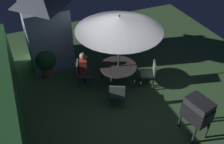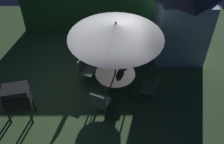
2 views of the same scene
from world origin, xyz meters
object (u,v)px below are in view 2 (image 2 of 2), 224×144
object	(u,v)px
bbq_grill	(17,97)
chair_near_shed	(128,55)
garden_shed	(183,19)
person_in_red	(128,51)
patio_table	(115,75)
patio_umbrella	(116,30)
potted_plant_by_shed	(153,37)
chair_toward_hedge	(100,102)
chair_toward_house	(152,87)
chair_far_side	(85,69)

from	to	relation	value
bbq_grill	chair_near_shed	size ratio (longest dim) A/B	1.33
garden_shed	person_in_red	bearing A→B (deg)	-157.47
patio_table	patio_umbrella	bearing A→B (deg)	177.32
patio_umbrella	bbq_grill	xyz separation A→B (m)	(-2.69, -1.05, -1.44)
bbq_grill	potted_plant_by_shed	size ratio (longest dim) A/B	1.19
bbq_grill	chair_toward_hedge	size ratio (longest dim) A/B	1.33
bbq_grill	potted_plant_by_shed	bearing A→B (deg)	37.75
garden_shed	patio_table	xyz separation A→B (m)	(-2.27, -1.81, -0.83)
potted_plant_by_shed	bbq_grill	bearing A→B (deg)	-142.25
patio_umbrella	bbq_grill	bearing A→B (deg)	-158.71
patio_umbrella	person_in_red	bearing A→B (deg)	67.90
chair_toward_hedge	chair_toward_house	distance (m)	1.65
garden_shed	bbq_grill	world-z (taller)	garden_shed
chair_far_side	chair_toward_hedge	size ratio (longest dim) A/B	1.00
garden_shed	chair_near_shed	xyz separation A→B (m)	(-1.81, -0.69, -0.99)
bbq_grill	chair_far_side	world-z (taller)	bbq_grill
chair_far_side	person_in_red	size ratio (longest dim) A/B	0.71
chair_far_side	chair_toward_house	distance (m)	2.21
chair_far_side	potted_plant_by_shed	distance (m)	2.88
chair_near_shed	chair_far_side	bearing A→B (deg)	-154.69
chair_toward_house	person_in_red	distance (m)	1.58
patio_umbrella	person_in_red	xyz separation A→B (m)	(0.43, 1.05, -1.50)
chair_near_shed	chair_far_side	xyz separation A→B (m)	(-1.41, -0.67, 0.00)
person_in_red	chair_near_shed	bearing A→B (deg)	67.90
potted_plant_by_shed	person_in_red	distance (m)	1.46
patio_table	chair_far_side	world-z (taller)	chair_far_side
chair_toward_hedge	potted_plant_by_shed	size ratio (longest dim) A/B	0.89
patio_table	potted_plant_by_shed	xyz separation A→B (m)	(1.40, 2.12, -0.10)
garden_shed	potted_plant_by_shed	bearing A→B (deg)	160.73
patio_umbrella	chair_toward_hedge	xyz separation A→B (m)	(-0.44, -0.96, -1.76)
patio_table	chair_toward_house	world-z (taller)	chair_toward_house
bbq_grill	potted_plant_by_shed	distance (m)	5.18
garden_shed	patio_table	bearing A→B (deg)	-141.39
patio_umbrella	garden_shed	bearing A→B (deg)	38.61
patio_table	bbq_grill	bearing A→B (deg)	-158.71
chair_near_shed	person_in_red	xyz separation A→B (m)	(-0.03, -0.08, 0.26)
patio_umbrella	chair_near_shed	size ratio (longest dim) A/B	2.91
garden_shed	bbq_grill	xyz separation A→B (m)	(-4.96, -2.86, -0.67)
chair_toward_hedge	chair_toward_house	world-z (taller)	same
chair_near_shed	chair_toward_hedge	distance (m)	2.27
garden_shed	potted_plant_by_shed	size ratio (longest dim) A/B	2.94
chair_toward_hedge	person_in_red	size ratio (longest dim) A/B	0.71
chair_toward_hedge	chair_toward_house	bearing A→B (deg)	21.15
bbq_grill	chair_far_side	bearing A→B (deg)	41.01
chair_far_side	bbq_grill	bearing A→B (deg)	-138.99
potted_plant_by_shed	chair_toward_hedge	bearing A→B (deg)	-120.96
bbq_grill	person_in_red	world-z (taller)	person_in_red
patio_umbrella	chair_toward_house	xyz separation A→B (m)	(1.09, -0.36, -1.76)
potted_plant_by_shed	patio_umbrella	bearing A→B (deg)	-123.48
garden_shed	chair_far_side	bearing A→B (deg)	-157.22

